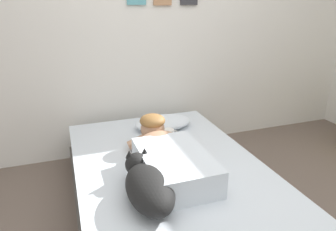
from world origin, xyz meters
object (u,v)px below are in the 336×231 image
(bed, at_px, (168,187))
(coffee_cup, at_px, (169,134))
(pillow, at_px, (163,123))
(person_lying, at_px, (168,154))
(cell_phone, at_px, (167,182))
(dog, at_px, (148,185))

(bed, distance_m, coffee_cup, 0.50)
(bed, bearing_deg, pillow, 75.16)
(bed, xyz_separation_m, person_lying, (-0.03, -0.06, 0.31))
(cell_phone, bearing_deg, pillow, 73.40)
(person_lying, xyz_separation_m, coffee_cup, (0.18, 0.47, -0.07))
(coffee_cup, relative_size, cell_phone, 0.89)
(pillow, relative_size, cell_phone, 3.71)
(pillow, xyz_separation_m, cell_phone, (-0.26, -0.86, -0.05))
(person_lying, relative_size, cell_phone, 6.57)
(bed, distance_m, dog, 0.55)
(bed, xyz_separation_m, dog, (-0.26, -0.37, 0.31))
(person_lying, distance_m, dog, 0.39)
(dog, distance_m, cell_phone, 0.24)
(person_lying, bearing_deg, pillow, 74.31)
(bed, relative_size, coffee_cup, 15.83)
(bed, height_order, person_lying, person_lying)
(dog, xyz_separation_m, cell_phone, (0.17, 0.14, -0.10))
(pillow, bearing_deg, cell_phone, -106.60)
(person_lying, relative_size, dog, 1.60)
(dog, height_order, cell_phone, dog)
(coffee_cup, bearing_deg, bed, -109.77)
(bed, xyz_separation_m, cell_phone, (-0.09, -0.23, 0.21))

